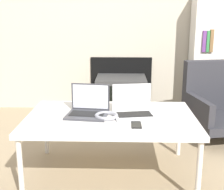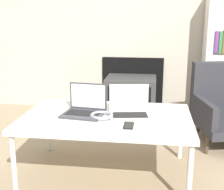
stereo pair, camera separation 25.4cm
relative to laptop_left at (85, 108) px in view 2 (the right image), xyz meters
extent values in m
plane|color=#998466|center=(0.17, -0.26, -0.51)|extent=(14.00, 14.00, 0.00)
cube|color=#B7AD99|center=(0.17, 1.71, 0.79)|extent=(7.00, 0.06, 2.60)
cube|color=black|center=(0.24, 1.67, -0.18)|extent=(0.76, 0.03, 0.66)
cube|color=silver|center=(0.17, -0.03, -0.06)|extent=(1.22, 0.78, 0.04)
cylinder|color=silver|center=(-0.41, -0.39, -0.30)|extent=(0.04, 0.04, 0.43)
cylinder|color=silver|center=(0.74, -0.39, -0.30)|extent=(0.04, 0.04, 0.43)
cylinder|color=silver|center=(-0.41, 0.32, -0.30)|extent=(0.04, 0.04, 0.43)
cylinder|color=silver|center=(0.74, 0.32, -0.30)|extent=(0.04, 0.04, 0.43)
cube|color=#38383D|center=(0.00, -0.04, -0.04)|extent=(0.32, 0.28, 0.02)
cube|color=black|center=(0.00, -0.04, -0.03)|extent=(0.26, 0.16, 0.00)
cube|color=#38383D|center=(0.01, 0.08, 0.07)|extent=(0.29, 0.04, 0.20)
cube|color=white|center=(0.01, 0.07, 0.07)|extent=(0.27, 0.04, 0.18)
cube|color=silver|center=(0.34, -0.04, -0.04)|extent=(0.33, 0.29, 0.02)
cube|color=black|center=(0.34, -0.04, -0.03)|extent=(0.27, 0.17, 0.00)
cube|color=silver|center=(0.32, 0.08, 0.07)|extent=(0.29, 0.05, 0.20)
cube|color=beige|center=(0.32, 0.07, 0.07)|extent=(0.26, 0.05, 0.18)
torus|color=gray|center=(0.14, -0.08, -0.03)|extent=(0.17, 0.17, 0.03)
cube|color=black|center=(0.35, -0.23, -0.04)|extent=(0.07, 0.13, 0.01)
cube|color=#383838|center=(0.24, 1.41, -0.28)|extent=(0.58, 0.50, 0.47)
cube|color=black|center=(0.24, 1.15, -0.28)|extent=(0.48, 0.01, 0.36)
cube|color=#2D2D33|center=(1.18, 0.96, -0.03)|extent=(0.63, 0.22, 0.50)
cube|color=#2D2D33|center=(0.96, 0.64, -0.18)|extent=(0.18, 0.57, 0.20)
cylinder|color=#4C3828|center=(0.98, 0.43, -0.43)|extent=(0.04, 0.04, 0.15)
cylinder|color=#4C3828|center=(0.98, 0.96, -0.43)|extent=(0.04, 0.04, 0.15)
cube|color=#6B387F|center=(1.16, 1.34, 0.38)|extent=(0.04, 0.02, 0.24)
cube|color=#337F42|center=(1.20, 1.34, 0.38)|extent=(0.03, 0.02, 0.24)
camera|label=1|loc=(0.24, -2.19, 0.67)|focal=50.00mm
camera|label=2|loc=(0.50, -2.17, 0.67)|focal=50.00mm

